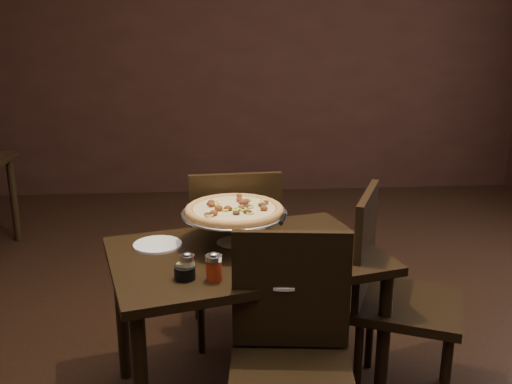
{
  "coord_description": "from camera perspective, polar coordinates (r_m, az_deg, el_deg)",
  "views": [
    {
      "loc": [
        -0.11,
        -2.2,
        1.64
      ],
      "look_at": [
        0.07,
        0.14,
        0.96
      ],
      "focal_mm": 40.0,
      "sensor_mm": 36.0,
      "label": 1
    }
  ],
  "objects": [
    {
      "name": "plate_near",
      "position": [
        2.23,
        2.77,
        -8.37
      ],
      "size": [
        0.25,
        0.25,
        0.01
      ],
      "primitive_type": "cylinder",
      "color": "white",
      "rests_on": "dining_table"
    },
    {
      "name": "plate_left",
      "position": [
        2.57,
        -9.82,
        -5.21
      ],
      "size": [
        0.21,
        0.21,
        0.01
      ],
      "primitive_type": "cylinder",
      "color": "white",
      "rests_on": "dining_table"
    },
    {
      "name": "packet_caddy",
      "position": [
        2.22,
        -7.14,
        -7.96
      ],
      "size": [
        0.08,
        0.08,
        0.06
      ],
      "rotation": [
        0.0,
        0.0,
        -0.37
      ],
      "color": "black",
      "rests_on": "dining_table"
    },
    {
      "name": "chair_far",
      "position": [
        2.99,
        -2.28,
        -5.7
      ],
      "size": [
        0.48,
        0.48,
        0.96
      ],
      "rotation": [
        0.0,
        0.0,
        3.22
      ],
      "color": "black",
      "rests_on": "ground"
    },
    {
      "name": "pizza_stand",
      "position": [
        2.5,
        -2.19,
        -1.86
      ],
      "size": [
        0.47,
        0.47,
        0.19
      ],
      "color": "silver",
      "rests_on": "dining_table"
    },
    {
      "name": "pepper_flake_shaker",
      "position": [
        2.19,
        -4.23,
        -7.49
      ],
      "size": [
        0.06,
        0.06,
        0.11
      ],
      "color": "maroon",
      "rests_on": "dining_table"
    },
    {
      "name": "dining_table",
      "position": [
        2.51,
        -1.07,
        -7.95
      ],
      "size": [
        1.29,
        1.02,
        0.71
      ],
      "rotation": [
        0.0,
        0.0,
        0.26
      ],
      "color": "black",
      "rests_on": "ground"
    },
    {
      "name": "serving_spatula",
      "position": [
        2.4,
        2.69,
        -2.8
      ],
      "size": [
        0.14,
        0.14,
        0.02
      ],
      "rotation": [
        0.0,
        0.0,
        -0.25
      ],
      "color": "silver",
      "rests_on": "pizza_stand"
    },
    {
      "name": "chair_side",
      "position": [
        2.63,
        13.42,
        -9.43
      ],
      "size": [
        0.59,
        0.59,
        0.96
      ],
      "rotation": [
        0.0,
        0.0,
        1.16
      ],
      "color": "black",
      "rests_on": "ground"
    },
    {
      "name": "napkin_stack",
      "position": [
        2.28,
        5.91,
        -7.84
      ],
      "size": [
        0.2,
        0.2,
        0.02
      ],
      "primitive_type": "cube",
      "rotation": [
        0.0,
        0.0,
        0.34
      ],
      "color": "white",
      "rests_on": "dining_table"
    },
    {
      "name": "parmesan_shaker",
      "position": [
        2.22,
        -6.88,
        -7.32
      ],
      "size": [
        0.06,
        0.06,
        0.1
      ],
      "color": "#F2ECBC",
      "rests_on": "dining_table"
    },
    {
      "name": "chair_near",
      "position": [
        2.13,
        3.53,
        -15.94
      ],
      "size": [
        0.48,
        0.48,
        0.94
      ],
      "rotation": [
        0.0,
        0.0,
        -0.11
      ],
      "color": "black",
      "rests_on": "ground"
    },
    {
      "name": "room",
      "position": [
        2.24,
        0.13,
        10.08
      ],
      "size": [
        6.04,
        7.04,
        2.84
      ],
      "color": "black",
      "rests_on": "ground"
    }
  ]
}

